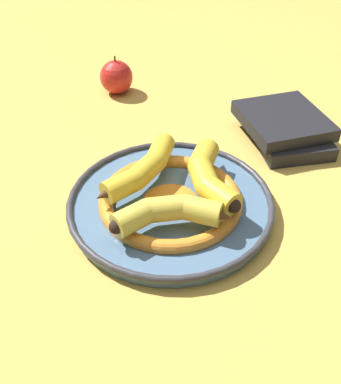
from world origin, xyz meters
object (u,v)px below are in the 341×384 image
at_px(decorative_bowl, 170,202).
at_px(banana_c, 142,170).
at_px(book_stack, 283,125).
at_px(apple, 116,77).
at_px(banana_a, 208,175).
at_px(banana_b, 170,212).

bearing_deg(decorative_bowl, banana_c, -112.52).
relative_size(decorative_bowl, book_stack, 1.39).
distance_m(book_stack, apple, 0.39).
distance_m(banana_c, apple, 0.37).
distance_m(banana_a, banana_b, 0.10).
relative_size(decorative_bowl, apple, 3.81).
bearing_deg(book_stack, apple, 52.93).
bearing_deg(banana_b, book_stack, -137.45).
distance_m(decorative_bowl, banana_c, 0.07).
height_order(banana_a, banana_c, banana_a).
relative_size(decorative_bowl, banana_b, 2.00).
bearing_deg(banana_c, banana_b, -124.81).
relative_size(banana_b, banana_c, 0.85).
bearing_deg(book_stack, banana_c, 115.67).
height_order(decorative_bowl, banana_a, banana_a).
relative_size(decorative_bowl, banana_a, 1.97).
distance_m(decorative_bowl, banana_b, 0.07).
bearing_deg(apple, banana_a, 43.73).
height_order(banana_c, book_stack, banana_c).
relative_size(banana_a, banana_b, 1.02).
bearing_deg(book_stack, banana_a, 132.02).
xyz_separation_m(banana_a, apple, (-0.30, -0.29, -0.02)).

